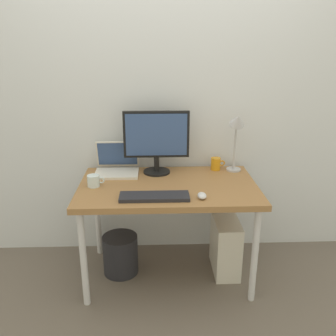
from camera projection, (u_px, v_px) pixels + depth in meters
ground_plane at (168, 273)px, 2.77m from camera, size 6.00×6.00×0.00m
back_wall at (166, 92)px, 2.75m from camera, size 4.40×0.04×2.60m
desk at (168, 193)px, 2.55m from camera, size 1.23×0.75×0.72m
monitor at (156, 139)px, 2.67m from camera, size 0.48×0.20×0.47m
laptop at (117, 165)px, 2.75m from camera, size 0.32×0.27×0.23m
desk_lamp at (237, 129)px, 2.67m from camera, size 0.11×0.16×0.46m
keyboard at (154, 197)px, 2.30m from camera, size 0.44×0.14×0.02m
mouse at (202, 196)px, 2.31m from camera, size 0.06×0.09×0.03m
coffee_mug at (216, 164)px, 2.81m from camera, size 0.11×0.07×0.09m
glass_cup at (94, 181)px, 2.48m from camera, size 0.12×0.08×0.08m
computer_tower at (225, 246)px, 2.75m from camera, size 0.18×0.36×0.42m
wastebasket at (121, 254)px, 2.74m from camera, size 0.26×0.26×0.30m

